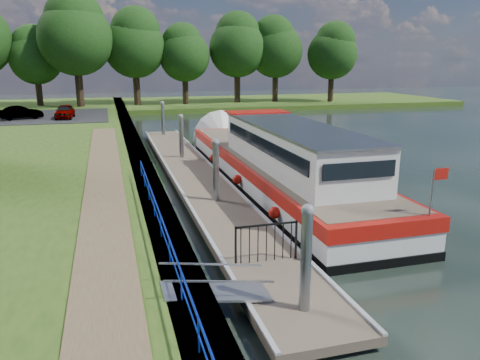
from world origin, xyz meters
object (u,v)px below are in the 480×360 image
object	(u,v)px
pontoon	(196,179)
barge	(271,161)
car_a	(65,111)
car_b	(21,113)

from	to	relation	value
pontoon	barge	xyz separation A→B (m)	(3.60, -1.00, 0.90)
barge	car_a	size ratio (longest dim) A/B	5.82
car_b	car_a	bearing A→B (deg)	-114.81
car_b	pontoon	bearing A→B (deg)	-172.82
pontoon	car_a	xyz separation A→B (m)	(-7.75, 22.67, 1.27)
car_a	car_b	bearing A→B (deg)	178.10
pontoon	barge	size ratio (longest dim) A/B	1.42
barge	car_a	world-z (taller)	barge
pontoon	car_b	distance (m)	25.74
pontoon	car_a	bearing A→B (deg)	108.86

